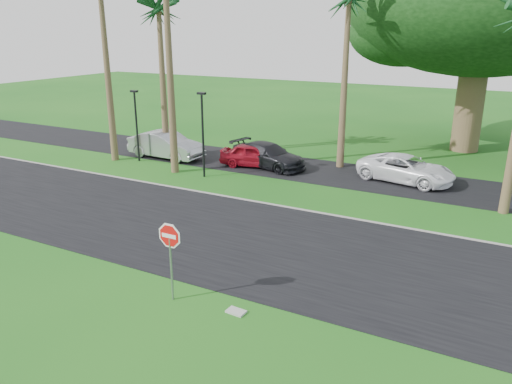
{
  "coord_description": "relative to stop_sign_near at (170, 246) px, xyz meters",
  "views": [
    {
      "loc": [
        9.01,
        -13.66,
        7.86
      ],
      "look_at": [
        0.39,
        2.59,
        1.8
      ],
      "focal_mm": 35.0,
      "sensor_mm": 36.0,
      "label": 1
    }
  ],
  "objects": [
    {
      "name": "palm_left_mid",
      "position": [
        -11.0,
        14.0,
        6.9
      ],
      "size": [
        5.0,
        5.0,
        10.0
      ],
      "color": "brown",
      "rests_on": "ground"
    },
    {
      "name": "curb",
      "position": [
        -0.5,
        9.05,
        -1.74
      ],
      "size": [
        120.0,
        0.12,
        0.06
      ],
      "primitive_type": "cube",
      "color": "gray",
      "rests_on": "ground"
    },
    {
      "name": "car_red",
      "position": [
        -5.06,
        14.65,
        -1.1
      ],
      "size": [
        4.23,
        2.41,
        1.36
      ],
      "primitive_type": "imported",
      "rotation": [
        0.0,
        0.0,
        1.78
      ],
      "color": "maroon",
      "rests_on": "ground"
    },
    {
      "name": "streetlight_left",
      "position": [
        -12.0,
        12.5,
        0.72
      ],
      "size": [
        0.45,
        0.25,
        4.34
      ],
      "color": "black",
      "rests_on": "ground"
    },
    {
      "name": "parking_strip",
      "position": [
        -0.5,
        15.5,
        -1.76
      ],
      "size": [
        120.0,
        5.0,
        0.02
      ],
      "primitive_type": "cube",
      "color": "black",
      "rests_on": "ground"
    },
    {
      "name": "utility_slab",
      "position": [
        2.07,
        0.25,
        -1.74
      ],
      "size": [
        0.57,
        0.38,
        0.06
      ],
      "primitive_type": "cube",
      "rotation": [
        0.0,
        0.0,
        -0.06
      ],
      "color": "#A4A59D",
      "rests_on": "ground"
    },
    {
      "name": "streetlight_right",
      "position": [
        -6.5,
        11.5,
        0.88
      ],
      "size": [
        0.45,
        0.25,
        4.64
      ],
      "color": "black",
      "rests_on": "ground"
    },
    {
      "name": "car_dark",
      "position": [
        -4.26,
        14.95,
        -1.07
      ],
      "size": [
        5.17,
        3.05,
        1.4
      ],
      "primitive_type": "imported",
      "rotation": [
        0.0,
        0.0,
        1.33
      ],
      "color": "black",
      "rests_on": "ground"
    },
    {
      "name": "stop_sign_near",
      "position": [
        0.0,
        0.0,
        0.0
      ],
      "size": [
        1.05,
        0.07,
        2.62
      ],
      "color": "gray",
      "rests_on": "ground"
    },
    {
      "name": "canopy_tree",
      "position": [
        5.5,
        25.0,
        7.17
      ],
      "size": [
        16.5,
        16.5,
        13.12
      ],
      "color": "brown",
      "rests_on": "ground"
    },
    {
      "name": "car_silver",
      "position": [
        -10.94,
        13.87,
        -0.94
      ],
      "size": [
        5.1,
        1.94,
        1.66
      ],
      "primitive_type": "imported",
      "rotation": [
        0.0,
        0.0,
        1.53
      ],
      "color": "#9EA0A5",
      "rests_on": "ground"
    },
    {
      "name": "car_minivan",
      "position": [
        3.58,
        15.73,
        -1.07
      ],
      "size": [
        5.42,
        3.26,
        1.41
      ],
      "primitive_type": "imported",
      "rotation": [
        0.0,
        0.0,
        1.38
      ],
      "color": "white",
      "rests_on": "ground"
    },
    {
      "name": "ground",
      "position": [
        -0.5,
        3.0,
        -1.77
      ],
      "size": [
        120.0,
        120.0,
        0.0
      ],
      "primitive_type": "plane",
      "color": "#155515",
      "rests_on": "ground"
    },
    {
      "name": "palm_center",
      "position": [
        -0.5,
        17.0,
        7.39
      ],
      "size": [
        5.0,
        5.0,
        10.5
      ],
      "color": "brown",
      "rests_on": "ground"
    },
    {
      "name": "road",
      "position": [
        -0.5,
        5.0,
        -1.76
      ],
      "size": [
        120.0,
        8.0,
        0.02
      ],
      "primitive_type": "cube",
      "color": "black",
      "rests_on": "ground"
    }
  ]
}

